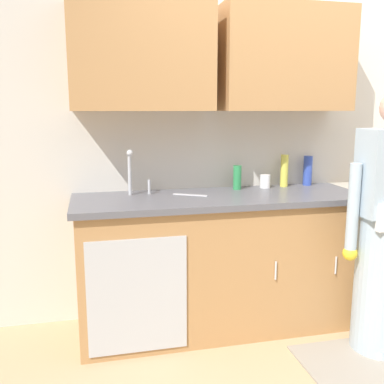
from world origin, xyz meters
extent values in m
plane|color=tan|center=(0.00, 0.00, 0.00)|extent=(9.00, 9.00, 0.00)
cube|color=beige|center=(0.00, 1.05, 1.35)|extent=(4.80, 0.10, 2.70)
cube|color=#B27F4C|center=(-1.04, 0.83, 1.85)|extent=(0.91, 0.34, 0.70)
cube|color=#B27F4C|center=(-0.05, 0.83, 1.85)|extent=(0.91, 0.34, 0.70)
cube|color=#B27F4C|center=(-0.55, 0.70, 0.45)|extent=(1.90, 0.60, 0.90)
cube|color=#B7BABF|center=(-1.15, 0.39, 0.41)|extent=(0.60, 0.01, 0.72)
cylinder|color=silver|center=(-0.27, 0.39, 0.50)|extent=(0.01, 0.01, 0.12)
cylinder|color=silver|center=(0.16, 0.39, 0.50)|extent=(0.01, 0.01, 0.12)
cube|color=#595960|center=(-0.55, 0.70, 0.92)|extent=(1.96, 0.66, 0.04)
cube|color=#B7BABF|center=(-1.10, 0.70, 0.92)|extent=(0.50, 0.36, 0.03)
cylinder|color=#B7BABF|center=(-1.14, 0.85, 1.09)|extent=(0.02, 0.02, 0.30)
sphere|color=#B7BABF|center=(-1.14, 0.79, 1.23)|extent=(0.04, 0.04, 0.04)
cylinder|color=#B7BABF|center=(-1.01, 0.85, 0.99)|extent=(0.02, 0.02, 0.10)
cube|color=white|center=(0.35, 0.14, 0.03)|extent=(0.20, 0.26, 0.06)
cylinder|color=#A3B7C6|center=(0.35, 0.16, 0.44)|extent=(0.34, 0.34, 0.88)
cylinder|color=#A3B7C6|center=(0.12, 0.18, 0.93)|extent=(0.07, 0.07, 0.55)
sphere|color=yellow|center=(0.12, 0.18, 0.65)|extent=(0.09, 0.09, 0.09)
cube|color=gray|center=(0.19, 0.05, 0.01)|extent=(0.80, 0.50, 0.01)
cylinder|color=#334CB2|center=(0.21, 0.94, 1.05)|extent=(0.07, 0.07, 0.22)
cylinder|color=#D8D14C|center=(0.01, 0.92, 1.06)|extent=(0.06, 0.06, 0.24)
cylinder|color=#2D8C4C|center=(-0.37, 0.89, 1.03)|extent=(0.06, 0.06, 0.17)
cylinder|color=white|center=(-0.15, 0.90, 0.99)|extent=(0.08, 0.08, 0.10)
cube|color=silver|center=(-0.75, 0.74, 0.94)|extent=(0.22, 0.14, 0.01)
camera|label=1|loc=(-1.38, -2.06, 1.51)|focal=40.64mm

